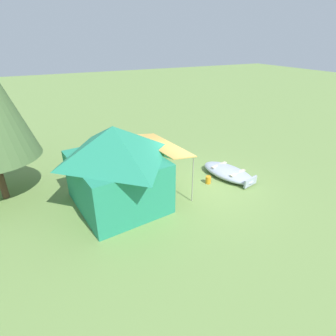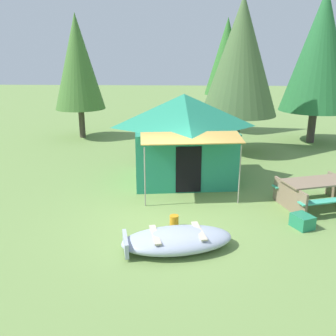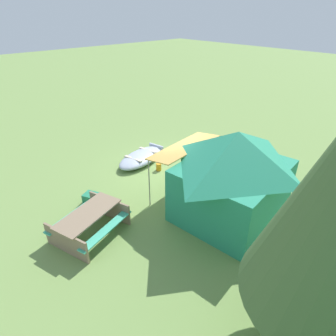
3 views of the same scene
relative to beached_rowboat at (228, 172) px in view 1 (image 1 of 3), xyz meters
name	(u,v)px [view 1 (image 1 of 3)]	position (x,y,z in m)	size (l,w,h in m)	color
ground_plane	(201,188)	(-0.32, 1.51, -0.22)	(80.00, 80.00, 0.00)	#72934B
beached_rowboat	(228,172)	(0.00, 0.00, 0.00)	(2.62, 1.68, 0.42)	#A7B0C5
canvas_cabin_tent	(116,166)	(0.10, 4.67, 1.25)	(3.69, 4.09, 2.83)	#268C69
picnic_table	(139,146)	(3.81, 2.52, 0.26)	(2.32, 2.05, 0.75)	#897159
cooler_box	(171,153)	(3.02, 1.17, -0.05)	(0.50, 0.40, 0.33)	#24835A
fuel_can	(208,180)	(-0.09, 1.04, -0.07)	(0.22, 0.22, 0.30)	orange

